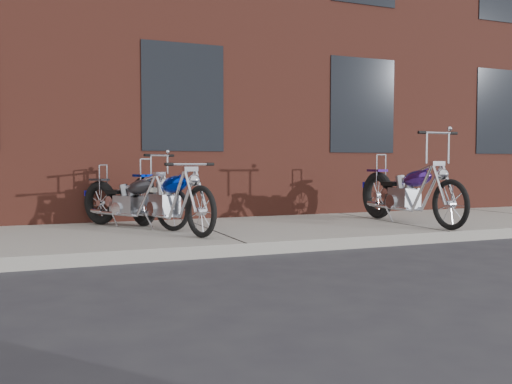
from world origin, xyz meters
name	(u,v)px	position (x,y,z in m)	size (l,w,h in m)	color
ground	(247,256)	(0.00, 0.00, 0.00)	(120.00, 120.00, 0.00)	#28272E
sidewalk	(210,234)	(0.00, 1.50, 0.07)	(22.00, 3.00, 0.15)	gray
building_brick	(134,48)	(0.00, 8.00, 4.00)	(22.00, 10.00, 8.00)	brown
chopper_purple	(408,195)	(3.12, 1.08, 0.60)	(0.61, 2.51, 1.41)	black
chopper_blue	(168,201)	(-0.61, 1.51, 0.57)	(0.83, 2.25, 1.01)	black
chopper_third	(132,202)	(-1.00, 2.13, 0.53)	(1.31, 1.78, 1.07)	black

